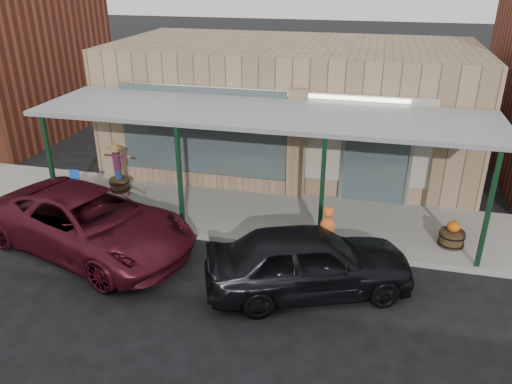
% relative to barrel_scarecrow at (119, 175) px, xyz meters
% --- Properties ---
extents(ground, '(120.00, 120.00, 0.00)m').
position_rel_barrel_scarecrow_xyz_m(ground, '(4.64, -4.08, -0.67)').
color(ground, black).
rests_on(ground, ground).
extents(sidewalk, '(40.00, 3.20, 0.15)m').
position_rel_barrel_scarecrow_xyz_m(sidewalk, '(4.64, -0.48, -0.60)').
color(sidewalk, gray).
rests_on(sidewalk, ground).
extents(storefront, '(12.00, 6.25, 4.20)m').
position_rel_barrel_scarecrow_xyz_m(storefront, '(4.64, 4.08, 1.42)').
color(storefront, '#9B795F').
rests_on(storefront, ground).
extents(awning, '(12.00, 3.00, 3.04)m').
position_rel_barrel_scarecrow_xyz_m(awning, '(4.64, -0.52, 2.34)').
color(awning, slate).
rests_on(awning, ground).
extents(block_buildings_near, '(61.00, 8.00, 8.00)m').
position_rel_barrel_scarecrow_xyz_m(block_buildings_near, '(6.65, 5.12, 3.10)').
color(block_buildings_near, brown).
rests_on(block_buildings_near, ground).
extents(barrel_scarecrow, '(0.92, 0.75, 1.54)m').
position_rel_barrel_scarecrow_xyz_m(barrel_scarecrow, '(0.00, 0.00, 0.00)').
color(barrel_scarecrow, '#43311B').
rests_on(barrel_scarecrow, sidewalk).
extents(barrel_pumpkin, '(0.63, 0.63, 0.72)m').
position_rel_barrel_scarecrow_xyz_m(barrel_pumpkin, '(9.64, -1.10, -0.27)').
color(barrel_pumpkin, '#43311B').
rests_on(barrel_pumpkin, sidewalk).
extents(handicap_sign, '(0.27, 0.06, 1.32)m').
position_rel_barrel_scarecrow_xyz_m(handicap_sign, '(-0.36, -1.68, 0.33)').
color(handicap_sign, gray).
rests_on(handicap_sign, sidewalk).
extents(parked_sedan, '(4.81, 3.31, 1.65)m').
position_rel_barrel_scarecrow_xyz_m(parked_sedan, '(6.41, -3.61, 0.09)').
color(parked_sedan, black).
rests_on(parked_sedan, ground).
extents(car_maroon, '(6.06, 4.10, 1.54)m').
position_rel_barrel_scarecrow_xyz_m(car_maroon, '(0.91, -3.16, 0.10)').
color(car_maroon, '#440D19').
rests_on(car_maroon, ground).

